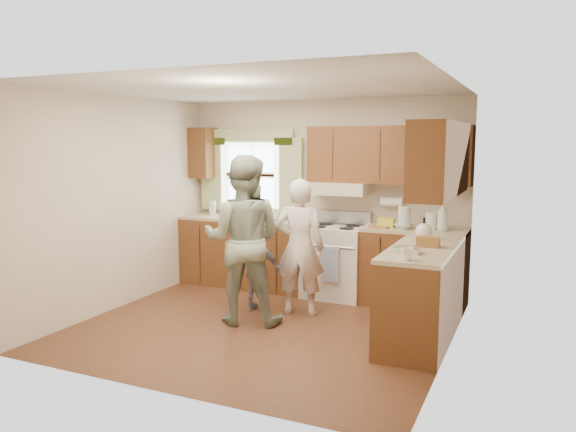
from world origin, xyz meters
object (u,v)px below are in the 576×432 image
at_px(child, 258,270).
at_px(woman_left, 300,247).
at_px(woman_right, 243,240).
at_px(stove, 336,260).

bearing_deg(child, woman_left, -175.70).
distance_m(woman_right, child, 0.61).
distance_m(woman_left, woman_right, 0.68).
bearing_deg(woman_left, child, -3.62).
xyz_separation_m(stove, woman_right, (-0.58, -1.38, 0.45)).
height_order(stove, woman_left, woman_left).
bearing_deg(woman_right, woman_left, -147.99).
bearing_deg(stove, child, -123.38).
bearing_deg(woman_right, child, -99.61).
xyz_separation_m(stove, child, (-0.62, -0.95, 0.02)).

